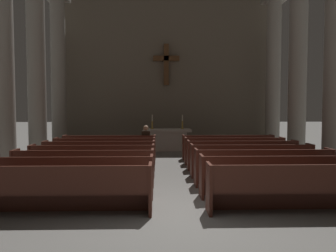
{
  "coord_description": "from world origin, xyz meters",
  "views": [
    {
      "loc": [
        -0.39,
        -6.07,
        1.99
      ],
      "look_at": [
        0.0,
        7.89,
        1.21
      ],
      "focal_mm": 35.0,
      "sensor_mm": 36.0,
      "label": 1
    }
  ],
  "objects_px": {
    "pew_left_row_7": "(110,147)",
    "pew_right_row_4": "(251,160)",
    "pew_left_row_3": "(84,168)",
    "column_right_fourth": "(273,76)",
    "pew_left_row_1": "(58,189)",
    "pew_left_row_5": "(100,156)",
    "pew_left_row_2": "(73,177)",
    "pew_left_row_6": "(105,151)",
    "pew_right_row_1": "(300,188)",
    "pew_right_row_3": "(263,167)",
    "pew_right_row_6": "(234,151)",
    "pew_right_row_7": "(228,147)",
    "candlestick_left": "(152,124)",
    "column_left_second": "(2,57)",
    "altar": "(167,139)",
    "column_left_third": "(36,68)",
    "column_right_third": "(298,69)",
    "lone_worshipper": "(146,142)",
    "pew_right_row_2": "(279,176)",
    "pew_left_row_4": "(93,161)",
    "column_right_second": "(336,58)",
    "column_left_fourth": "(58,75)",
    "candlestick_right": "(182,124)",
    "pew_right_row_5": "(242,155)"
  },
  "relations": [
    {
      "from": "pew_left_row_6",
      "to": "altar",
      "type": "height_order",
      "value": "altar"
    },
    {
      "from": "pew_right_row_4",
      "to": "candlestick_left",
      "type": "distance_m",
      "value": 6.61
    },
    {
      "from": "pew_left_row_1",
      "to": "column_left_second",
      "type": "bearing_deg",
      "value": 124.55
    },
    {
      "from": "pew_right_row_1",
      "to": "pew_right_row_3",
      "type": "xyz_separation_m",
      "value": [
        0.0,
        2.15,
        0.0
      ]
    },
    {
      "from": "pew_left_row_3",
      "to": "column_right_fourth",
      "type": "distance_m",
      "value": 11.33
    },
    {
      "from": "pew_left_row_4",
      "to": "candlestick_left",
      "type": "distance_m",
      "value": 6.11
    },
    {
      "from": "column_right_fourth",
      "to": "pew_left_row_6",
      "type": "bearing_deg",
      "value": -148.19
    },
    {
      "from": "pew_left_row_3",
      "to": "candlestick_left",
      "type": "distance_m",
      "value": 7.15
    },
    {
      "from": "column_right_fourth",
      "to": "candlestick_left",
      "type": "distance_m",
      "value": 6.47
    },
    {
      "from": "pew_left_row_1",
      "to": "pew_left_row_5",
      "type": "xyz_separation_m",
      "value": [
        0.0,
        4.31,
        0.0
      ]
    },
    {
      "from": "column_left_second",
      "to": "candlestick_left",
      "type": "bearing_deg",
      "value": 46.3
    },
    {
      "from": "pew_left_row_5",
      "to": "lone_worshipper",
      "type": "height_order",
      "value": "lone_worshipper"
    },
    {
      "from": "pew_left_row_7",
      "to": "pew_right_row_4",
      "type": "bearing_deg",
      "value": -35.47
    },
    {
      "from": "column_right_third",
      "to": "altar",
      "type": "height_order",
      "value": "column_right_third"
    },
    {
      "from": "pew_left_row_6",
      "to": "pew_right_row_1",
      "type": "xyz_separation_m",
      "value": [
        4.54,
        -5.39,
        0.0
      ]
    },
    {
      "from": "pew_left_row_2",
      "to": "pew_right_row_3",
      "type": "height_order",
      "value": "same"
    },
    {
      "from": "column_right_second",
      "to": "column_left_third",
      "type": "bearing_deg",
      "value": 164.76
    },
    {
      "from": "pew_left_row_5",
      "to": "candlestick_left",
      "type": "distance_m",
      "value": 5.09
    },
    {
      "from": "column_left_second",
      "to": "column_right_third",
      "type": "bearing_deg",
      "value": 15.24
    },
    {
      "from": "pew_right_row_3",
      "to": "column_left_second",
      "type": "xyz_separation_m",
      "value": [
        -7.52,
        2.17,
        3.09
      ]
    },
    {
      "from": "pew_right_row_2",
      "to": "pew_left_row_5",
      "type": "bearing_deg",
      "value": 144.53
    },
    {
      "from": "column_left_second",
      "to": "candlestick_right",
      "type": "distance_m",
      "value": 7.97
    },
    {
      "from": "pew_right_row_6",
      "to": "pew_left_row_4",
      "type": "bearing_deg",
      "value": -154.59
    },
    {
      "from": "pew_left_row_3",
      "to": "column_right_fourth",
      "type": "height_order",
      "value": "column_right_fourth"
    },
    {
      "from": "pew_left_row_4",
      "to": "column_left_second",
      "type": "relative_size",
      "value": 0.48
    },
    {
      "from": "pew_right_row_6",
      "to": "pew_right_row_7",
      "type": "bearing_deg",
      "value": 90.0
    },
    {
      "from": "column_right_fourth",
      "to": "pew_left_row_2",
      "type": "bearing_deg",
      "value": -129.96
    },
    {
      "from": "column_left_third",
      "to": "column_right_fourth",
      "type": "xyz_separation_m",
      "value": [
        10.5,
        2.86,
        0.0
      ]
    },
    {
      "from": "altar",
      "to": "pew_left_row_6",
      "type": "bearing_deg",
      "value": -121.48
    },
    {
      "from": "pew_left_row_2",
      "to": "lone_worshipper",
      "type": "distance_m",
      "value": 5.6
    },
    {
      "from": "pew_right_row_6",
      "to": "candlestick_left",
      "type": "height_order",
      "value": "candlestick_left"
    },
    {
      "from": "pew_right_row_1",
      "to": "pew_right_row_3",
      "type": "bearing_deg",
      "value": 90.0
    },
    {
      "from": "pew_right_row_3",
      "to": "column_right_fourth",
      "type": "bearing_deg",
      "value": 69.31
    },
    {
      "from": "lone_worshipper",
      "to": "pew_right_row_4",
      "type": "bearing_deg",
      "value": -46.04
    },
    {
      "from": "pew_left_row_2",
      "to": "pew_left_row_6",
      "type": "distance_m",
      "value": 4.31
    },
    {
      "from": "pew_right_row_2",
      "to": "column_right_fourth",
      "type": "relative_size",
      "value": 0.48
    },
    {
      "from": "pew_right_row_4",
      "to": "lone_worshipper",
      "type": "relative_size",
      "value": 2.65
    },
    {
      "from": "pew_right_row_5",
      "to": "column_left_second",
      "type": "relative_size",
      "value": 0.48
    },
    {
      "from": "pew_left_row_1",
      "to": "column_right_fourth",
      "type": "bearing_deg",
      "value": 53.2
    },
    {
      "from": "pew_left_row_5",
      "to": "pew_right_row_3",
      "type": "xyz_separation_m",
      "value": [
        4.54,
        -2.15,
        0.0
      ]
    },
    {
      "from": "pew_right_row_7",
      "to": "lone_worshipper",
      "type": "relative_size",
      "value": 2.65
    },
    {
      "from": "column_left_fourth",
      "to": "column_right_third",
      "type": "bearing_deg",
      "value": -15.24
    },
    {
      "from": "pew_left_row_6",
      "to": "column_left_third",
      "type": "height_order",
      "value": "column_left_third"
    },
    {
      "from": "column_right_second",
      "to": "column_left_fourth",
      "type": "bearing_deg",
      "value": 151.42
    },
    {
      "from": "pew_left_row_5",
      "to": "candlestick_right",
      "type": "distance_m",
      "value": 5.68
    },
    {
      "from": "candlestick_left",
      "to": "column_left_fourth",
      "type": "bearing_deg",
      "value": 168.09
    },
    {
      "from": "pew_left_row_1",
      "to": "column_left_fourth",
      "type": "distance_m",
      "value": 10.93
    },
    {
      "from": "column_right_third",
      "to": "lone_worshipper",
      "type": "bearing_deg",
      "value": -173.6
    },
    {
      "from": "pew_left_row_4",
      "to": "column_left_second",
      "type": "height_order",
      "value": "column_left_second"
    },
    {
      "from": "pew_left_row_5",
      "to": "pew_right_row_1",
      "type": "xyz_separation_m",
      "value": [
        4.54,
        -4.31,
        0.0
      ]
    }
  ]
}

